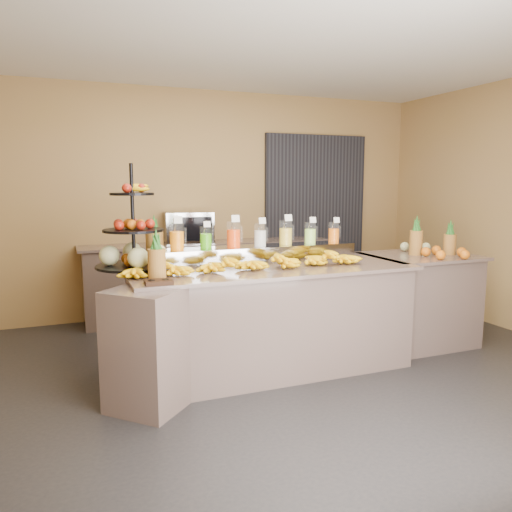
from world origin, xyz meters
TOP-DOWN VIEW (x-y plane):
  - ground at (0.00, 0.00)m, footprint 6.00×6.00m
  - room_envelope at (0.19, 0.79)m, footprint 6.04×5.02m
  - buffet_counter at (-0.12, 0.26)m, footprint 2.75×1.25m
  - right_counter at (1.70, 0.40)m, footprint 1.08×0.88m
  - back_ledge at (0.00, 2.25)m, footprint 3.10×0.55m
  - pitcher_tray at (0.01, 0.58)m, footprint 1.85×0.30m
  - juice_pitcher_orange_a at (-0.77, 0.58)m, footprint 0.13×0.13m
  - juice_pitcher_green at (-0.51, 0.58)m, footprint 0.11×0.11m
  - juice_pitcher_orange_b at (-0.25, 0.58)m, footprint 0.13×0.13m
  - juice_pitcher_milk at (0.01, 0.58)m, footprint 0.11×0.12m
  - juice_pitcher_lemon at (0.27, 0.58)m, footprint 0.12×0.13m
  - juice_pitcher_lime at (0.53, 0.58)m, footprint 0.11×0.11m
  - juice_pitcher_orange_c at (0.79, 0.58)m, footprint 0.11×0.11m
  - banana_heap at (-0.23, 0.24)m, footprint 2.09×0.19m
  - fruit_stand at (-1.11, 0.48)m, footprint 0.64×0.64m
  - condiment_caddy at (-1.06, -0.10)m, footprint 0.20×0.16m
  - pineapple_left_a at (-1.03, 0.09)m, footprint 0.14×0.14m
  - pineapple_left_b at (-0.93, 0.78)m, footprint 0.16×0.16m
  - right_fruit_pile at (1.81, 0.26)m, footprint 0.47×0.45m
  - oven_warmer at (-0.25, 2.25)m, footprint 0.61×0.46m

SIDE VIEW (x-z plane):
  - ground at x=0.00m, z-range 0.00..0.00m
  - buffet_counter at x=-0.12m, z-range 0.00..0.93m
  - back_ledge at x=0.00m, z-range 0.00..0.93m
  - right_counter at x=1.70m, z-range 0.00..0.93m
  - condiment_caddy at x=-1.06m, z-range 0.93..0.96m
  - banana_heap at x=-0.23m, z-range 0.92..1.09m
  - pitcher_tray at x=0.01m, z-range 0.93..1.08m
  - right_fruit_pile at x=1.81m, z-range 0.89..1.13m
  - pineapple_left_a at x=-1.03m, z-range 0.88..1.27m
  - pineapple_left_b at x=-0.93m, z-range 0.88..1.33m
  - oven_warmer at x=-0.25m, z-range 0.93..1.31m
  - fruit_stand at x=-1.11m, z-range 0.71..1.60m
  - juice_pitcher_green at x=-0.51m, z-range 1.04..1.29m
  - juice_pitcher_orange_c at x=0.79m, z-range 1.04..1.29m
  - juice_pitcher_lime at x=0.53m, z-range 1.04..1.30m
  - juice_pitcher_milk at x=0.01m, z-range 1.04..1.31m
  - juice_pitcher_lemon at x=0.27m, z-range 1.03..1.33m
  - juice_pitcher_orange_b at x=-0.25m, z-range 1.03..1.34m
  - juice_pitcher_orange_a at x=-0.77m, z-range 1.03..1.34m
  - room_envelope at x=0.19m, z-range 0.47..3.29m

